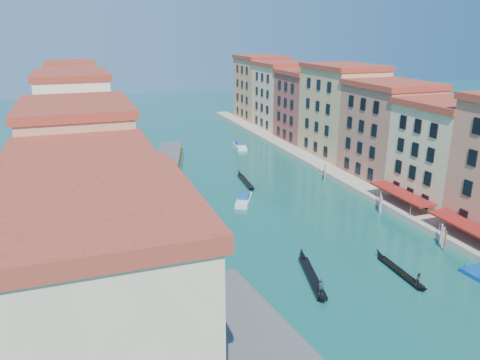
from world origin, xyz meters
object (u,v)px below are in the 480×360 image
object	(u,v)px
vaporetto_far	(169,160)
gondola_right	(401,271)
gondola_fore	(312,276)
vaporetto_near	(254,336)

from	to	relation	value
vaporetto_far	gondola_right	world-z (taller)	vaporetto_far
gondola_fore	gondola_right	world-z (taller)	gondola_fore
vaporetto_far	gondola_fore	distance (m)	53.00
vaporetto_near	gondola_fore	distance (m)	14.66
gondola_fore	gondola_right	bearing A→B (deg)	0.48
gondola_right	vaporetto_far	bearing A→B (deg)	109.58
gondola_fore	gondola_right	size ratio (longest dim) A/B	1.16
vaporetto_near	gondola_right	distance (m)	22.84
vaporetto_near	gondola_fore	size ratio (longest dim) A/B	1.83
vaporetto_far	gondola_right	size ratio (longest dim) A/B	2.17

